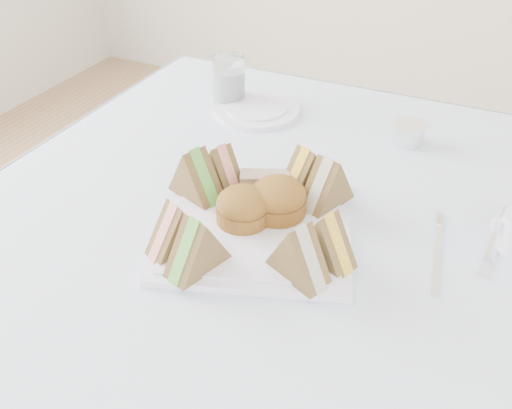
% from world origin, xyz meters
% --- Properties ---
extents(table, '(0.90, 0.90, 0.74)m').
position_xyz_m(table, '(0.00, 0.00, 0.37)').
color(table, brown).
rests_on(table, floor).
extents(tablecloth, '(1.02, 1.02, 0.01)m').
position_xyz_m(tablecloth, '(0.00, 0.00, 0.74)').
color(tablecloth, '#D2E0FA').
rests_on(tablecloth, table).
extents(serving_plate, '(0.37, 0.37, 0.01)m').
position_xyz_m(serving_plate, '(-0.01, -0.09, 0.75)').
color(serving_plate, white).
rests_on(serving_plate, tablecloth).
extents(sandwich_fl_a, '(0.08, 0.10, 0.08)m').
position_xyz_m(sandwich_fl_a, '(-0.09, -0.19, 0.80)').
color(sandwich_fl_a, brown).
rests_on(sandwich_fl_a, serving_plate).
extents(sandwich_fl_b, '(0.07, 0.10, 0.08)m').
position_xyz_m(sandwich_fl_b, '(-0.04, -0.22, 0.80)').
color(sandwich_fl_b, brown).
rests_on(sandwich_fl_b, serving_plate).
extents(sandwich_fr_a, '(0.10, 0.07, 0.08)m').
position_xyz_m(sandwich_fr_a, '(0.11, -0.13, 0.80)').
color(sandwich_fr_a, brown).
rests_on(sandwich_fr_a, serving_plate).
extents(sandwich_fr_b, '(0.10, 0.08, 0.08)m').
position_xyz_m(sandwich_fr_b, '(0.09, -0.17, 0.80)').
color(sandwich_fr_b, brown).
rests_on(sandwich_fr_b, serving_plate).
extents(sandwich_bl_a, '(0.11, 0.08, 0.09)m').
position_xyz_m(sandwich_bl_a, '(-0.13, -0.06, 0.80)').
color(sandwich_bl_a, brown).
rests_on(sandwich_bl_a, serving_plate).
extents(sandwich_bl_b, '(0.10, 0.07, 0.08)m').
position_xyz_m(sandwich_bl_b, '(-0.11, -0.02, 0.80)').
color(sandwich_bl_b, brown).
rests_on(sandwich_bl_b, serving_plate).
extents(sandwich_br_a, '(0.08, 0.11, 0.09)m').
position_xyz_m(sandwich_br_a, '(0.07, 0.01, 0.80)').
color(sandwich_br_a, brown).
rests_on(sandwich_br_a, serving_plate).
extents(sandwich_br_b, '(0.08, 0.10, 0.08)m').
position_xyz_m(sandwich_br_b, '(0.02, 0.03, 0.80)').
color(sandwich_br_b, brown).
rests_on(sandwich_br_b, serving_plate).
extents(scone_left, '(0.10, 0.10, 0.06)m').
position_xyz_m(scone_left, '(-0.03, -0.10, 0.79)').
color(scone_left, brown).
rests_on(scone_left, serving_plate).
extents(scone_right, '(0.13, 0.13, 0.06)m').
position_xyz_m(scone_right, '(0.01, -0.05, 0.79)').
color(scone_right, brown).
rests_on(scone_right, serving_plate).
extents(pastry_slice, '(0.09, 0.06, 0.04)m').
position_xyz_m(pastry_slice, '(-0.03, -0.01, 0.78)').
color(pastry_slice, beige).
rests_on(pastry_slice, serving_plate).
extents(side_plate, '(0.22, 0.22, 0.01)m').
position_xyz_m(side_plate, '(-0.19, 0.29, 0.75)').
color(side_plate, white).
rests_on(side_plate, tablecloth).
extents(water_glass, '(0.09, 0.09, 0.10)m').
position_xyz_m(water_glass, '(-0.26, 0.31, 0.80)').
color(water_glass, white).
rests_on(water_glass, tablecloth).
extents(tea_strainer, '(0.07, 0.07, 0.04)m').
position_xyz_m(tea_strainer, '(0.14, 0.29, 0.76)').
color(tea_strainer, silver).
rests_on(tea_strainer, tablecloth).
extents(knife, '(0.03, 0.20, 0.00)m').
position_xyz_m(knife, '(0.33, 0.04, 0.75)').
color(knife, silver).
rests_on(knife, tablecloth).
extents(fork, '(0.03, 0.17, 0.00)m').
position_xyz_m(fork, '(0.26, -0.04, 0.75)').
color(fork, silver).
rests_on(fork, tablecloth).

